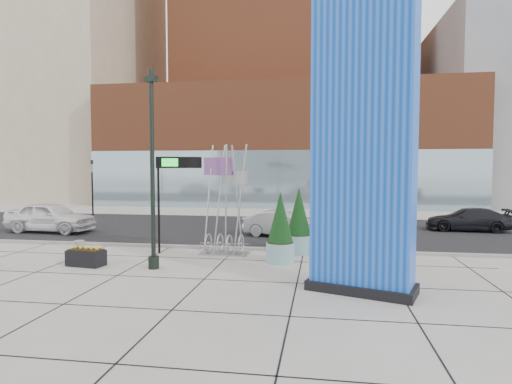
# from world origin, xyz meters

# --- Properties ---
(ground) EXTENTS (160.00, 160.00, 0.00)m
(ground) POSITION_xyz_m (0.00, 0.00, 0.00)
(ground) COLOR #9E9991
(ground) RESTS_ON ground
(street_asphalt) EXTENTS (80.00, 12.00, 0.02)m
(street_asphalt) POSITION_xyz_m (0.00, 10.00, 0.01)
(street_asphalt) COLOR black
(street_asphalt) RESTS_ON ground
(curb_edge) EXTENTS (80.00, 0.30, 0.12)m
(curb_edge) POSITION_xyz_m (0.00, 4.00, 0.06)
(curb_edge) COLOR gray
(curb_edge) RESTS_ON ground
(tower_podium) EXTENTS (34.00, 10.00, 11.00)m
(tower_podium) POSITION_xyz_m (1.00, 27.00, 5.50)
(tower_podium) COLOR brown
(tower_podium) RESTS_ON ground
(tower_glass_front) EXTENTS (34.00, 0.60, 5.00)m
(tower_glass_front) POSITION_xyz_m (1.00, 22.20, 2.50)
(tower_glass_front) COLOR #8CA5B2
(tower_glass_front) RESTS_ON ground
(building_beige_left) EXTENTS (18.00, 20.00, 34.00)m
(building_beige_left) POSITION_xyz_m (-26.00, 34.00, 17.00)
(building_beige_left) COLOR tan
(building_beige_left) RESTS_ON ground
(blue_pylon) EXTENTS (3.32, 2.30, 10.15)m
(blue_pylon) POSITION_xyz_m (5.92, -1.59, 4.90)
(blue_pylon) COLOR #0C44B7
(blue_pylon) RESTS_ON ground
(lamp_post) EXTENTS (0.47, 0.39, 7.04)m
(lamp_post) POSITION_xyz_m (-1.18, 0.14, 2.88)
(lamp_post) COLOR black
(lamp_post) RESTS_ON ground
(public_art_sculpture) EXTENTS (2.08, 1.16, 4.56)m
(public_art_sculpture) POSITION_xyz_m (0.78, 3.00, 1.20)
(public_art_sculpture) COLOR #B1B3B6
(public_art_sculpture) RESTS_ON ground
(concrete_bollard) EXTENTS (0.39, 0.39, 0.76)m
(concrete_bollard) POSITION_xyz_m (-4.60, 1.03, 0.38)
(concrete_bollard) COLOR gray
(concrete_bollard) RESTS_ON ground
(overhead_street_sign) EXTENTS (1.81, 0.93, 4.05)m
(overhead_street_sign) POSITION_xyz_m (-1.33, 2.80, 3.48)
(overhead_street_sign) COLOR black
(overhead_street_sign) RESTS_ON ground
(round_planter_east) EXTENTS (1.12, 1.12, 2.81)m
(round_planter_east) POSITION_xyz_m (4.96, 3.60, 1.33)
(round_planter_east) COLOR #83B1B0
(round_planter_east) RESTS_ON ground
(round_planter_mid) EXTENTS (1.08, 1.08, 2.71)m
(round_planter_mid) POSITION_xyz_m (3.20, 1.80, 1.28)
(round_planter_mid) COLOR #83B1B0
(round_planter_mid) RESTS_ON ground
(round_planter_west) EXTENTS (1.12, 1.12, 2.79)m
(round_planter_west) POSITION_xyz_m (3.80, 3.60, 1.32)
(round_planter_west) COLOR #83B1B0
(round_planter_west) RESTS_ON ground
(box_planter_north) EXTENTS (1.41, 0.85, 0.73)m
(box_planter_north) POSITION_xyz_m (-3.80, 0.16, 0.34)
(box_planter_north) COLOR black
(box_planter_north) RESTS_ON ground
(car_white_west) EXTENTS (5.01, 2.27, 1.67)m
(car_white_west) POSITION_xyz_m (-10.08, 7.24, 0.83)
(car_white_west) COLOR white
(car_white_west) RESTS_ON ground
(car_silver_mid) EXTENTS (4.27, 2.36, 1.33)m
(car_silver_mid) POSITION_xyz_m (2.76, 7.66, 0.67)
(car_silver_mid) COLOR #A9ABB0
(car_silver_mid) RESTS_ON ground
(car_dark_east) EXTENTS (4.55, 2.11, 1.29)m
(car_dark_east) POSITION_xyz_m (12.88, 11.23, 0.64)
(car_dark_east) COLOR black
(car_dark_east) RESTS_ON ground
(traffic_signal) EXTENTS (0.15, 0.18, 4.10)m
(traffic_signal) POSITION_xyz_m (-12.00, 15.00, 2.30)
(traffic_signal) COLOR black
(traffic_signal) RESTS_ON ground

